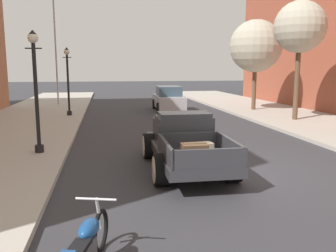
# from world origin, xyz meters

# --- Properties ---
(ground_plane) EXTENTS (140.00, 140.00, 0.00)m
(ground_plane) POSITION_xyz_m (0.00, 0.00, 0.00)
(ground_plane) COLOR #333338
(hotrod_truck_gunmetal) EXTENTS (2.25, 4.97, 1.58)m
(hotrod_truck_gunmetal) POSITION_xyz_m (-1.02, 0.51, 0.75)
(hotrod_truck_gunmetal) COLOR #333338
(hotrod_truck_gunmetal) RESTS_ON ground
(motorcycle_parked) EXTENTS (0.80, 2.05, 0.93)m
(motorcycle_parked) POSITION_xyz_m (-3.57, -4.70, 0.44)
(motorcycle_parked) COLOR black
(motorcycle_parked) RESTS_ON ground
(car_background_silver) EXTENTS (1.97, 4.35, 1.65)m
(car_background_silver) POSITION_xyz_m (0.98, 14.28, 0.77)
(car_background_silver) COLOR #B7B7BC
(car_background_silver) RESTS_ON ground
(street_lamp_near) EXTENTS (0.50, 0.32, 3.85)m
(street_lamp_near) POSITION_xyz_m (-5.37, 2.44, 2.39)
(street_lamp_near) COLOR black
(street_lamp_near) RESTS_ON sidewalk_left
(street_lamp_far) EXTENTS (0.50, 0.32, 3.85)m
(street_lamp_far) POSITION_xyz_m (-5.30, 11.79, 2.39)
(street_lamp_far) COLOR black
(street_lamp_far) RESTS_ON sidewalk_left
(flagpole) EXTENTS (1.74, 0.16, 9.16)m
(flagpole) POSITION_xyz_m (-6.50, 18.44, 5.77)
(flagpole) COLOR #B2B2B7
(flagpole) RESTS_ON sidewalk_left
(street_tree_second) EXTENTS (2.64, 2.64, 6.09)m
(street_tree_second) POSITION_xyz_m (6.64, 7.89, 4.88)
(street_tree_second) COLOR brown
(street_tree_second) RESTS_ON sidewalk_right
(street_tree_third) EXTENTS (3.34, 3.34, 5.76)m
(street_tree_third) POSITION_xyz_m (6.38, 12.65, 4.23)
(street_tree_third) COLOR brown
(street_tree_third) RESTS_ON sidewalk_right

